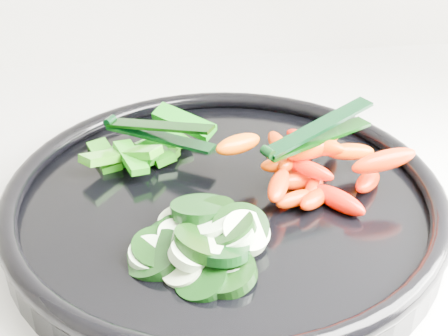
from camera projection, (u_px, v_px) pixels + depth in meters
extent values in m
cube|color=silver|center=(185.00, 187.00, 0.62)|extent=(2.02, 0.62, 0.03)
cylinder|color=black|center=(224.00, 210.00, 0.54)|extent=(0.41, 0.41, 0.02)
torus|color=black|center=(224.00, 192.00, 0.53)|extent=(0.41, 0.41, 0.02)
cylinder|color=black|center=(201.00, 280.00, 0.44)|extent=(0.05, 0.05, 0.02)
cylinder|color=beige|center=(183.00, 271.00, 0.45)|extent=(0.04, 0.04, 0.02)
cylinder|color=black|center=(178.00, 235.00, 0.48)|extent=(0.04, 0.04, 0.02)
cylinder|color=#E1FAC8|center=(177.00, 237.00, 0.48)|extent=(0.04, 0.04, 0.02)
cylinder|color=black|center=(225.00, 273.00, 0.44)|extent=(0.07, 0.06, 0.02)
cylinder|color=beige|center=(230.00, 264.00, 0.45)|extent=(0.04, 0.04, 0.02)
cylinder|color=black|center=(171.00, 238.00, 0.48)|extent=(0.06, 0.06, 0.02)
cylinder|color=beige|center=(176.00, 220.00, 0.50)|extent=(0.04, 0.04, 0.02)
cylinder|color=black|center=(162.00, 250.00, 0.47)|extent=(0.07, 0.07, 0.02)
cylinder|color=beige|center=(151.00, 255.00, 0.46)|extent=(0.04, 0.04, 0.02)
cylinder|color=black|center=(156.00, 256.00, 0.46)|extent=(0.05, 0.05, 0.03)
cylinder|color=beige|center=(176.00, 240.00, 0.48)|extent=(0.04, 0.03, 0.02)
cylinder|color=black|center=(227.00, 231.00, 0.47)|extent=(0.06, 0.06, 0.03)
cylinder|color=beige|center=(235.00, 238.00, 0.46)|extent=(0.04, 0.04, 0.02)
cylinder|color=black|center=(200.00, 209.00, 0.49)|extent=(0.05, 0.06, 0.02)
cylinder|color=#DCF8C6|center=(191.00, 211.00, 0.49)|extent=(0.03, 0.03, 0.01)
cylinder|color=black|center=(203.00, 245.00, 0.46)|extent=(0.05, 0.05, 0.03)
cylinder|color=#B3D0A6|center=(189.00, 255.00, 0.45)|extent=(0.04, 0.04, 0.02)
cylinder|color=black|center=(240.00, 229.00, 0.47)|extent=(0.06, 0.06, 0.03)
cylinder|color=#E2F9C7|center=(245.00, 233.00, 0.47)|extent=(0.05, 0.05, 0.03)
cylinder|color=black|center=(214.00, 215.00, 0.49)|extent=(0.05, 0.05, 0.02)
cylinder|color=#DDFBC9|center=(212.00, 226.00, 0.48)|extent=(0.04, 0.04, 0.02)
cylinder|color=black|center=(223.00, 251.00, 0.45)|extent=(0.04, 0.04, 0.02)
cylinder|color=beige|center=(217.00, 249.00, 0.45)|extent=(0.04, 0.04, 0.01)
ellipsoid|color=#E23E00|center=(313.00, 189.00, 0.53)|extent=(0.03, 0.04, 0.02)
ellipsoid|color=#E83500|center=(296.00, 199.00, 0.52)|extent=(0.04, 0.03, 0.02)
ellipsoid|color=#FF1C00|center=(338.00, 200.00, 0.52)|extent=(0.05, 0.05, 0.02)
ellipsoid|color=#FC2900|center=(368.00, 182.00, 0.54)|extent=(0.04, 0.05, 0.03)
ellipsoid|color=#FF3000|center=(295.00, 172.00, 0.55)|extent=(0.02, 0.05, 0.02)
ellipsoid|color=red|center=(315.00, 199.00, 0.52)|extent=(0.04, 0.04, 0.02)
ellipsoid|color=#F65D00|center=(301.00, 181.00, 0.54)|extent=(0.05, 0.03, 0.02)
ellipsoid|color=red|center=(300.00, 137.00, 0.61)|extent=(0.03, 0.04, 0.02)
ellipsoid|color=#EF3800|center=(279.00, 146.00, 0.59)|extent=(0.02, 0.05, 0.02)
ellipsoid|color=#FE2C00|center=(279.00, 185.00, 0.51)|extent=(0.04, 0.06, 0.02)
ellipsoid|color=#ED4A00|center=(330.00, 135.00, 0.58)|extent=(0.04, 0.05, 0.03)
ellipsoid|color=#DB4F00|center=(289.00, 161.00, 0.54)|extent=(0.04, 0.04, 0.02)
ellipsoid|color=#FF2700|center=(311.00, 169.00, 0.53)|extent=(0.04, 0.04, 0.02)
ellipsoid|color=#FE4400|center=(281.00, 164.00, 0.54)|extent=(0.05, 0.03, 0.02)
ellipsoid|color=#E44000|center=(350.00, 152.00, 0.55)|extent=(0.05, 0.02, 0.02)
ellipsoid|color=#FF4E00|center=(320.00, 147.00, 0.53)|extent=(0.04, 0.04, 0.02)
ellipsoid|color=#FB5F00|center=(238.00, 144.00, 0.54)|extent=(0.05, 0.04, 0.02)
ellipsoid|color=#E54E00|center=(312.00, 149.00, 0.53)|extent=(0.05, 0.03, 0.02)
ellipsoid|color=#FF2800|center=(384.00, 161.00, 0.51)|extent=(0.06, 0.03, 0.03)
cube|color=#186D0A|center=(155.00, 152.00, 0.59)|extent=(0.04, 0.06, 0.02)
cube|color=#126A0A|center=(161.00, 153.00, 0.59)|extent=(0.05, 0.06, 0.03)
cube|color=#1F6409|center=(175.00, 138.00, 0.61)|extent=(0.03, 0.05, 0.02)
cube|color=#14720A|center=(154.00, 154.00, 0.59)|extent=(0.05, 0.04, 0.01)
cube|color=#0E6F0A|center=(147.00, 151.00, 0.59)|extent=(0.08, 0.05, 0.03)
cube|color=#10720A|center=(104.00, 156.00, 0.58)|extent=(0.03, 0.06, 0.01)
cube|color=#0C6309|center=(137.00, 155.00, 0.59)|extent=(0.02, 0.06, 0.03)
cube|color=#27700A|center=(131.00, 153.00, 0.57)|extent=(0.06, 0.05, 0.03)
cube|color=#1F6309|center=(108.00, 157.00, 0.56)|extent=(0.05, 0.05, 0.02)
cube|color=#11710A|center=(131.00, 157.00, 0.56)|extent=(0.03, 0.06, 0.01)
cube|color=#116D0A|center=(184.00, 122.00, 0.62)|extent=(0.06, 0.06, 0.02)
cylinder|color=black|center=(268.00, 152.00, 0.50)|extent=(0.01, 0.01, 0.01)
cube|color=black|center=(319.00, 138.00, 0.53)|extent=(0.11, 0.06, 0.00)
cube|color=black|center=(320.00, 126.00, 0.53)|extent=(0.10, 0.06, 0.02)
cylinder|color=black|center=(110.00, 121.00, 0.60)|extent=(0.01, 0.01, 0.01)
cube|color=black|center=(160.00, 137.00, 0.58)|extent=(0.10, 0.07, 0.00)
cube|color=black|center=(159.00, 126.00, 0.58)|extent=(0.10, 0.07, 0.02)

